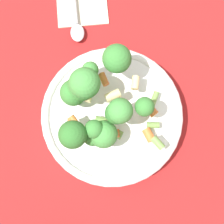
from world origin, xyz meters
TOP-DOWN VIEW (x-y plane):
  - ground_plane at (0.00, 0.00)m, footprint 3.00×3.00m
  - bowl at (0.00, 0.00)m, footprint 0.24×0.24m
  - pasta_salad at (0.02, -0.02)m, footprint 0.18×0.18m
  - spoon at (-0.04, -0.21)m, footprint 0.08×0.17m

SIDE VIEW (x-z plane):
  - ground_plane at x=0.00m, z-range 0.00..0.00m
  - spoon at x=-0.04m, z-range 0.01..0.02m
  - bowl at x=0.00m, z-range 0.00..0.04m
  - pasta_salad at x=0.02m, z-range 0.05..0.14m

